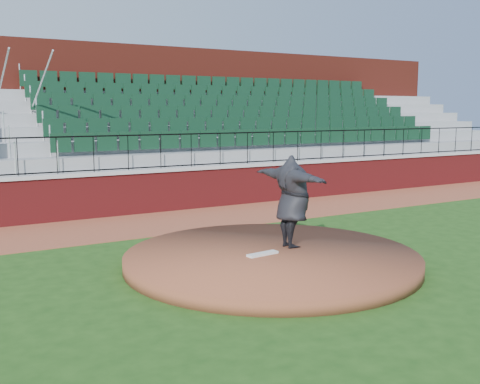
# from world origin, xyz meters

# --- Properties ---
(ground) EXTENTS (90.00, 90.00, 0.00)m
(ground) POSITION_xyz_m (0.00, 0.00, 0.00)
(ground) COLOR #1D4313
(ground) RESTS_ON ground
(warning_track) EXTENTS (34.00, 3.20, 0.01)m
(warning_track) POSITION_xyz_m (0.00, 5.40, 0.01)
(warning_track) COLOR brown
(warning_track) RESTS_ON ground
(field_wall) EXTENTS (34.00, 0.35, 1.20)m
(field_wall) POSITION_xyz_m (0.00, 7.00, 0.60)
(field_wall) COLOR maroon
(field_wall) RESTS_ON ground
(wall_cap) EXTENTS (34.00, 0.45, 0.10)m
(wall_cap) POSITION_xyz_m (0.00, 7.00, 1.25)
(wall_cap) COLOR #B7B7B7
(wall_cap) RESTS_ON field_wall
(wall_railing) EXTENTS (34.00, 0.05, 1.00)m
(wall_railing) POSITION_xyz_m (0.00, 7.00, 1.80)
(wall_railing) COLOR black
(wall_railing) RESTS_ON wall_cap
(seating_stands) EXTENTS (34.00, 5.10, 4.60)m
(seating_stands) POSITION_xyz_m (0.00, 9.72, 2.30)
(seating_stands) COLOR gray
(seating_stands) RESTS_ON ground
(concourse_wall) EXTENTS (34.00, 0.50, 5.50)m
(concourse_wall) POSITION_xyz_m (0.00, 12.52, 2.75)
(concourse_wall) COLOR maroon
(concourse_wall) RESTS_ON ground
(pitchers_mound) EXTENTS (5.75, 5.75, 0.25)m
(pitchers_mound) POSITION_xyz_m (-0.01, 0.27, 0.12)
(pitchers_mound) COLOR brown
(pitchers_mound) RESTS_ON ground
(pitching_rubber) EXTENTS (0.68, 0.24, 0.04)m
(pitching_rubber) POSITION_xyz_m (-0.25, 0.21, 0.27)
(pitching_rubber) COLOR silver
(pitching_rubber) RESTS_ON pitchers_mound
(pitcher) EXTENTS (0.66, 2.32, 1.88)m
(pitcher) POSITION_xyz_m (0.61, 0.46, 1.19)
(pitcher) COLOR black
(pitcher) RESTS_ON pitchers_mound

